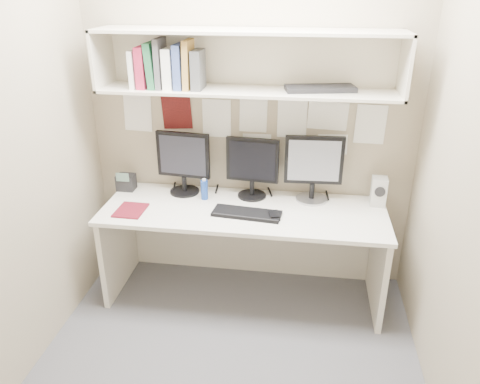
# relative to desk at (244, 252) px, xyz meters

# --- Properties ---
(floor) EXTENTS (2.40, 2.00, 0.01)m
(floor) POSITION_rel_desk_xyz_m (0.00, -0.65, -0.37)
(floor) COLOR #4F4E54
(floor) RESTS_ON ground
(wall_back) EXTENTS (2.40, 0.02, 2.60)m
(wall_back) POSITION_rel_desk_xyz_m (0.00, 0.35, 0.93)
(wall_back) COLOR gray
(wall_back) RESTS_ON ground
(wall_front) EXTENTS (2.40, 0.02, 2.60)m
(wall_front) POSITION_rel_desk_xyz_m (0.00, -1.65, 0.93)
(wall_front) COLOR gray
(wall_front) RESTS_ON ground
(wall_left) EXTENTS (0.02, 2.00, 2.60)m
(wall_left) POSITION_rel_desk_xyz_m (-1.20, -0.65, 0.93)
(wall_left) COLOR gray
(wall_left) RESTS_ON ground
(wall_right) EXTENTS (0.02, 2.00, 2.60)m
(wall_right) POSITION_rel_desk_xyz_m (1.20, -0.65, 0.93)
(wall_right) COLOR gray
(wall_right) RESTS_ON ground
(desk) EXTENTS (2.00, 0.70, 0.73)m
(desk) POSITION_rel_desk_xyz_m (0.00, 0.00, 0.00)
(desk) COLOR white
(desk) RESTS_ON floor
(overhead_hutch) EXTENTS (2.00, 0.38, 0.40)m
(overhead_hutch) POSITION_rel_desk_xyz_m (0.00, 0.21, 1.35)
(overhead_hutch) COLOR beige
(overhead_hutch) RESTS_ON wall_back
(pinned_papers) EXTENTS (1.92, 0.01, 0.48)m
(pinned_papers) POSITION_rel_desk_xyz_m (0.00, 0.34, 0.88)
(pinned_papers) COLOR white
(pinned_papers) RESTS_ON wall_back
(monitor_left) EXTENTS (0.40, 0.22, 0.47)m
(monitor_left) POSITION_rel_desk_xyz_m (-0.48, 0.22, 0.62)
(monitor_left) COLOR black
(monitor_left) RESTS_ON desk
(monitor_center) EXTENTS (0.39, 0.21, 0.45)m
(monitor_center) POSITION_rel_desk_xyz_m (0.03, 0.22, 0.61)
(monitor_center) COLOR black
(monitor_center) RESTS_ON desk
(monitor_right) EXTENTS (0.42, 0.23, 0.48)m
(monitor_right) POSITION_rel_desk_xyz_m (0.47, 0.22, 0.63)
(monitor_right) COLOR #A5A5AA
(monitor_right) RESTS_ON desk
(keyboard) EXTENTS (0.49, 0.22, 0.02)m
(keyboard) POSITION_rel_desk_xyz_m (0.03, -0.10, 0.38)
(keyboard) COLOR black
(keyboard) RESTS_ON desk
(mouse) EXTENTS (0.09, 0.12, 0.03)m
(mouse) POSITION_rel_desk_xyz_m (0.22, -0.11, 0.38)
(mouse) COLOR black
(mouse) RESTS_ON desk
(speaker) EXTENTS (0.11, 0.12, 0.21)m
(speaker) POSITION_rel_desk_xyz_m (0.94, 0.19, 0.47)
(speaker) COLOR #B8B8B4
(speaker) RESTS_ON desk
(blue_bottle) EXTENTS (0.05, 0.05, 0.16)m
(blue_bottle) POSITION_rel_desk_xyz_m (-0.31, 0.12, 0.44)
(blue_bottle) COLOR #153995
(blue_bottle) RESTS_ON desk
(maroon_notebook) EXTENTS (0.20, 0.24, 0.01)m
(maroon_notebook) POSITION_rel_desk_xyz_m (-0.78, -0.15, 0.37)
(maroon_notebook) COLOR maroon
(maroon_notebook) RESTS_ON desk
(desk_phone) EXTENTS (0.13, 0.12, 0.16)m
(desk_phone) POSITION_rel_desk_xyz_m (-0.94, 0.20, 0.43)
(desk_phone) COLOR black
(desk_phone) RESTS_ON desk
(book_stack) EXTENTS (0.48, 0.20, 0.32)m
(book_stack) POSITION_rel_desk_xyz_m (-0.53, 0.12, 1.31)
(book_stack) COLOR white
(book_stack) RESTS_ON overhead_hutch
(hutch_tray) EXTENTS (0.48, 0.26, 0.03)m
(hutch_tray) POSITION_rel_desk_xyz_m (0.48, 0.18, 1.19)
(hutch_tray) COLOR black
(hutch_tray) RESTS_ON overhead_hutch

